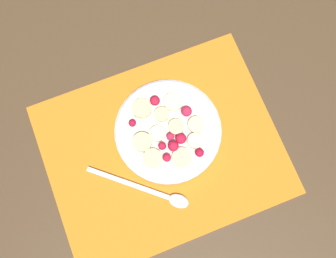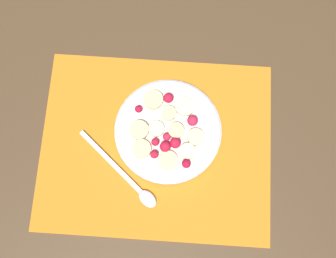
% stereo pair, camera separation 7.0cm
% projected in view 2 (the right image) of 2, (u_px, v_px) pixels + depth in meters
% --- Properties ---
extents(ground_plane, '(3.00, 3.00, 0.00)m').
position_uv_depth(ground_plane, '(156.00, 146.00, 0.73)').
color(ground_plane, '#4C3823').
extents(placemat, '(0.44, 0.35, 0.01)m').
position_uv_depth(placemat, '(156.00, 145.00, 0.73)').
color(placemat, orange).
rests_on(placemat, ground_plane).
extents(fruit_bowl, '(0.20, 0.20, 0.04)m').
position_uv_depth(fruit_bowl, '(168.00, 131.00, 0.71)').
color(fruit_bowl, silver).
rests_on(fruit_bowl, placemat).
extents(spoon, '(0.16, 0.15, 0.01)m').
position_uv_depth(spoon, '(131.00, 182.00, 0.70)').
color(spoon, silver).
rests_on(spoon, placemat).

